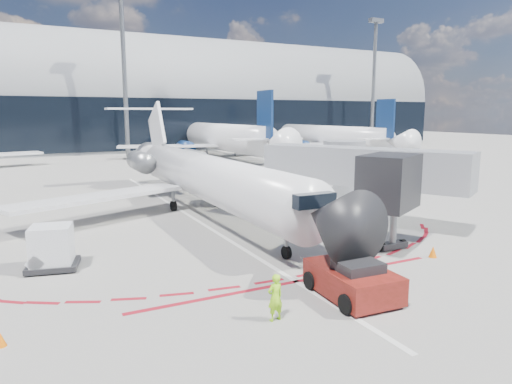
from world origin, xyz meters
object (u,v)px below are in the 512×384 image
regional_jet (202,175)px  pushback_tug (353,280)px  uld_container (52,248)px  ramp_worker (275,297)px

regional_jet → pushback_tug: regional_jet is taller
pushback_tug → uld_container: size_ratio=2.36×
ramp_worker → uld_container: bearing=-62.5°
pushback_tug → regional_jet: bearing=93.0°
regional_jet → ramp_worker: 17.51m
regional_jet → ramp_worker: (-3.67, -17.02, -1.84)m
pushback_tug → uld_container: uld_container is taller
pushback_tug → ramp_worker: (-3.60, -0.46, 0.16)m
pushback_tug → ramp_worker: size_ratio=3.56×
regional_jet → uld_container: regional_jet is taller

